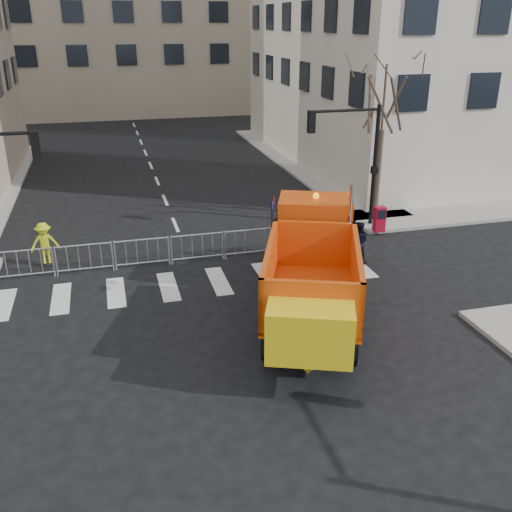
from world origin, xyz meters
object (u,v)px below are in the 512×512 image
object	(u,v)px
cop_c	(289,234)
worker	(45,243)
plow_truck	(313,267)
newspaper_box	(379,219)
cop_b	(358,243)
cop_a	(338,237)

from	to	relation	value
cop_c	worker	world-z (taller)	cop_c
plow_truck	newspaper_box	distance (m)	8.46
cop_b	worker	distance (m)	11.77
worker	newspaper_box	xyz separation A→B (m)	(13.69, -0.01, -0.25)
plow_truck	cop_b	size ratio (longest dim) A/B	6.27
cop_b	cop_c	bearing A→B (deg)	0.22
cop_a	newspaper_box	distance (m)	3.70
cop_a	cop_b	distance (m)	0.79
cop_a	cop_c	xyz separation A→B (m)	(-1.71, 0.77, -0.01)
plow_truck	cop_b	bearing A→B (deg)	-19.69
cop_c	newspaper_box	size ratio (longest dim) A/B	1.79
cop_a	worker	distance (m)	11.03
worker	cop_b	bearing A→B (deg)	-20.60
newspaper_box	plow_truck	bearing A→B (deg)	-126.46
cop_b	worker	size ratio (longest dim) A/B	1.04
cop_b	newspaper_box	bearing A→B (deg)	-103.59
cop_b	cop_c	xyz separation A→B (m)	(-2.38, 1.16, 0.15)
plow_truck	cop_c	size ratio (longest dim) A/B	5.29
plow_truck	cop_a	size ratio (longest dim) A/B	5.25
cop_a	cop_c	size ratio (longest dim) A/B	1.01
cop_a	cop_c	world-z (taller)	cop_a
cop_c	worker	distance (m)	9.21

